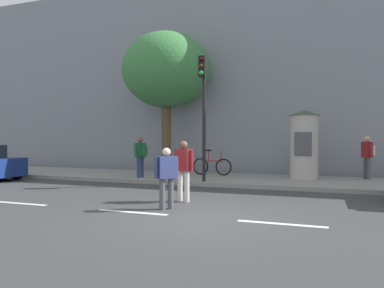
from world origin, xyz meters
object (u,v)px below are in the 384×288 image
object	(u,v)px
poster_column	(304,144)
street_tree	(166,71)
traffic_light	(203,98)
pedestrian_with_bag	(141,153)
pedestrian_in_red_top	(166,173)
bicycle_leaning	(212,166)
pedestrian_in_dark_shirt	(183,166)
pedestrian_in_light_jacket	(368,154)

from	to	relation	value
poster_column	street_tree	bearing A→B (deg)	174.32
traffic_light	street_tree	distance (m)	4.40
traffic_light	pedestrian_with_bag	world-z (taller)	traffic_light
traffic_light	pedestrian_with_bag	bearing A→B (deg)	169.75
traffic_light	pedestrian_in_red_top	distance (m)	5.21
pedestrian_with_bag	bicycle_leaning	xyz separation A→B (m)	(2.38, 1.96, -0.58)
pedestrian_in_red_top	pedestrian_in_dark_shirt	distance (m)	1.21
poster_column	bicycle_leaning	distance (m)	3.93
poster_column	pedestrian_in_dark_shirt	size ratio (longest dim) A/B	1.61
traffic_light	pedestrian_in_light_jacket	size ratio (longest dim) A/B	2.72
poster_column	pedestrian_with_bag	size ratio (longest dim) A/B	1.65
street_tree	bicycle_leaning	distance (m)	4.94
street_tree	poster_column	bearing A→B (deg)	-5.68
street_tree	pedestrian_in_dark_shirt	xyz separation A→B (m)	(3.42, -6.36, -3.87)
traffic_light	bicycle_leaning	bearing A→B (deg)	100.29
poster_column	street_tree	distance (m)	7.05
pedestrian_in_dark_shirt	pedestrian_with_bag	bearing A→B (deg)	131.20
traffic_light	poster_column	distance (m)	4.42
street_tree	pedestrian_in_light_jacket	size ratio (longest dim) A/B	3.87
poster_column	street_tree	xyz separation A→B (m)	(-6.17, 0.61, 3.34)
pedestrian_in_dark_shirt	pedestrian_with_bag	size ratio (longest dim) A/B	1.03
pedestrian_in_red_top	pedestrian_with_bag	world-z (taller)	pedestrian_with_bag
pedestrian_with_bag	pedestrian_in_light_jacket	xyz separation A→B (m)	(8.49, 2.52, 0.02)
bicycle_leaning	street_tree	bearing A→B (deg)	168.68
traffic_light	pedestrian_in_dark_shirt	size ratio (longest dim) A/B	2.73
street_tree	pedestrian_with_bag	world-z (taller)	street_tree
street_tree	pedestrian_in_red_top	bearing A→B (deg)	-65.40
traffic_light	pedestrian_in_light_jacket	xyz separation A→B (m)	(5.66, 3.03, -2.05)
pedestrian_in_red_top	pedestrian_in_dark_shirt	size ratio (longest dim) A/B	0.90
pedestrian_in_dark_shirt	pedestrian_in_light_jacket	distance (m)	8.19
street_tree	pedestrian_in_dark_shirt	size ratio (longest dim) A/B	3.88
poster_column	pedestrian_in_dark_shirt	bearing A→B (deg)	-115.54
poster_column	pedestrian_with_bag	bearing A→B (deg)	-163.62
traffic_light	poster_column	bearing A→B (deg)	34.72
traffic_light	street_tree	size ratio (longest dim) A/B	0.70
traffic_light	bicycle_leaning	distance (m)	3.65
pedestrian_in_red_top	pedestrian_with_bag	distance (m)	6.21
traffic_light	poster_column	xyz separation A→B (m)	(3.36, 2.33, -1.68)
pedestrian_in_dark_shirt	poster_column	bearing A→B (deg)	64.46
pedestrian_with_bag	bicycle_leaning	distance (m)	3.14
pedestrian_in_red_top	bicycle_leaning	xyz separation A→B (m)	(-1.10, 7.09, -0.34)
pedestrian_in_dark_shirt	bicycle_leaning	size ratio (longest dim) A/B	0.94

